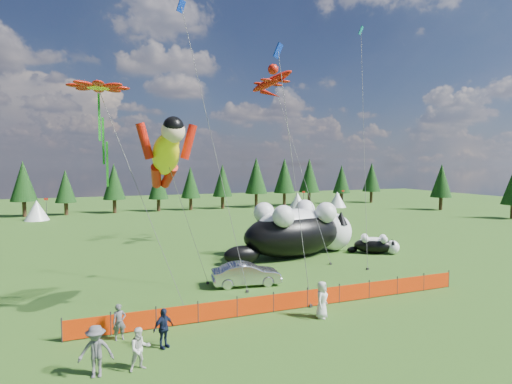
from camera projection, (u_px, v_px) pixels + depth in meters
ground at (269, 293)px, 24.03m from camera, size 160.00×160.00×0.00m
safety_fence at (291, 300)px, 21.20m from camera, size 22.06×0.06×1.10m
tree_line at (164, 187)px, 65.73m from camera, size 90.00×4.00×8.00m
festival_tents at (237, 203)px, 65.13m from camera, size 50.00×3.20×2.80m
cat_large at (299, 230)px, 33.74m from camera, size 12.56×6.28×4.57m
cat_small at (376, 245)px, 34.62m from camera, size 4.01×3.10×1.61m
car at (246, 274)px, 25.49m from camera, size 4.55×2.09×1.44m
spectator_a at (119, 322)px, 17.56m from camera, size 0.64×0.47×1.60m
spectator_b at (140, 349)px, 14.97m from camera, size 0.87×0.62×1.63m
spectator_c at (163, 328)px, 16.78m from camera, size 1.12×0.93×1.70m
spectator_d at (96, 351)px, 14.48m from camera, size 1.31×0.79×1.91m
spectator_e at (322, 300)px, 20.07m from camera, size 1.08×1.05×1.86m
superhero_kite at (166, 156)px, 20.31m from camera, size 5.44×6.57×10.93m
gecko_kite at (272, 81)px, 36.70m from camera, size 6.25×11.47×17.47m
flower_kite at (99, 90)px, 20.41m from camera, size 5.68×3.41×12.33m
diamond_kite_a at (184, 20)px, 25.50m from camera, size 3.58×4.55×18.83m
diamond_kite_b at (361, 43)px, 35.14m from camera, size 4.37×7.27×21.02m
diamond_kite_c at (279, 59)px, 23.45m from camera, size 1.09×3.84×15.32m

